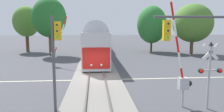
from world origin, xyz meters
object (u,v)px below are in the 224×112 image
Objects in this scene: crossing_signal_mast at (210,69)px; commuter_train at (95,36)px; crossing_gate_near at (183,75)px; oak_behind_train at (49,18)px; oak_far_right at (152,25)px; traffic_signal_near_right at (215,40)px; traffic_signal_median at (56,49)px; crossing_gate_far at (55,50)px; pine_left_background at (26,22)px; maple_right_background at (193,23)px.

commuter_train is at bearing 99.06° from crossing_signal_mast.
crossing_signal_mast is (1.38, -0.44, 0.44)m from crossing_gate_near.
oak_far_right is at bearing 12.12° from oak_behind_train.
crossing_gate_near reaches higher than traffic_signal_near_right.
traffic_signal_near_right is 1.03× the size of traffic_signal_median.
oak_behind_train is at bearing -116.24° from commuter_train.
crossing_gate_far reaches higher than crossing_signal_mast.
crossing_gate_far is at bearing -75.29° from oak_behind_train.
oak_far_right reaches higher than crossing_gate_far.
oak_far_right is 0.92× the size of oak_behind_train.
oak_behind_train reaches higher than traffic_signal_near_right.
traffic_signal_near_right is 37.11m from pine_left_background.
crossing_signal_mast is 29.07m from oak_far_right.
maple_right_background is at bearing -35.79° from oak_far_right.
crossing_signal_mast is at bearing -98.93° from oak_far_right.
commuter_train is at bearing 79.17° from crossing_gate_far.
oak_behind_train reaches higher than oak_far_right.
oak_behind_train is (-12.62, 24.17, 4.37)m from crossing_gate_near.
crossing_gate_near is 26.82m from maple_right_background.
crossing_signal_mast is at bearing -51.76° from crossing_gate_far.
maple_right_background reaches higher than traffic_signal_median.
crossing_gate_near is 1.57× the size of crossing_signal_mast.
oak_far_right is (24.08, -1.95, -0.54)m from pine_left_background.
traffic_signal_median is at bearing 178.39° from crossing_signal_mast.
crossing_gate_near is 1.02× the size of crossing_gate_far.
traffic_signal_median is (-2.25, -39.82, 0.86)m from commuter_train.
pine_left_background is (-19.59, 30.53, 3.39)m from crossing_signal_mast.
traffic_signal_near_right is 30.35m from oak_far_right.
oak_behind_train is (-5.37, 24.37, 2.74)m from traffic_signal_median.
traffic_signal_median is at bearing -79.26° from crossing_gate_far.
oak_far_right is (5.87, 28.14, 3.29)m from crossing_gate_near.
commuter_train is 16.57m from pine_left_background.
crossing_gate_near is 35.37m from pine_left_background.
crossing_signal_mast is 0.41× the size of oak_behind_train.
pine_left_background reaches higher than traffic_signal_median.
crossing_gate_far is (-4.92, -25.71, -0.77)m from commuter_train.
commuter_train is 7.39× the size of oak_far_right.
traffic_signal_median is at bearing -178.41° from crossing_gate_near.
crossing_gate_far is 18.58m from pine_left_background.
oak_behind_train is (-7.62, -15.45, 3.60)m from commuter_train.
oak_behind_train is at bearing -167.88° from oak_far_right.
crossing_gate_far is 24.24m from maple_right_background.
crossing_signal_mast is 0.45× the size of maple_right_background.
crossing_gate_near reaches higher than commuter_train.
pine_left_background is (-18.97, 31.84, 1.64)m from traffic_signal_near_right.
pine_left_background is (-13.20, -9.53, 3.06)m from commuter_train.
pine_left_background is at bearing 122.69° from crossing_signal_mast.
oak_far_right reaches higher than commuter_train.
crossing_gate_near is 0.64× the size of oak_behind_train.
pine_left_background reaches higher than crossing_gate_far.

